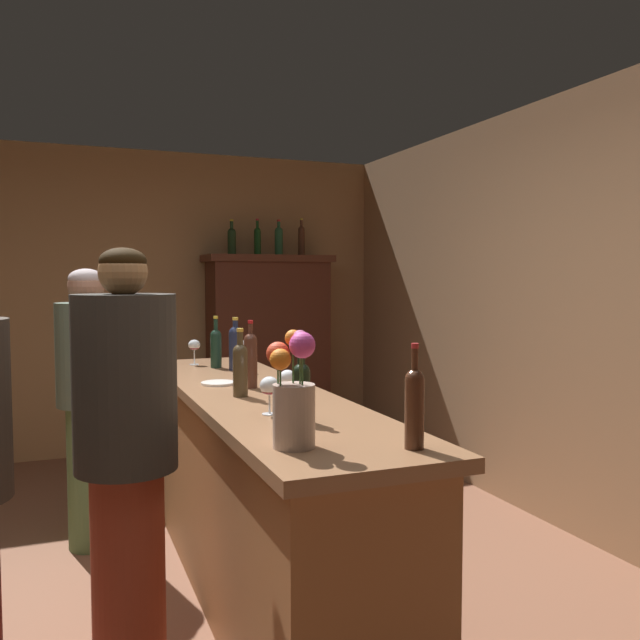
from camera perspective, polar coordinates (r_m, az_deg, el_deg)
wall_back at (r=6.04m, az=-17.92°, el=1.45°), size 5.00×0.12×2.64m
bar_counter at (r=3.32m, az=-5.49°, el=-14.48°), size 0.64×2.76×0.99m
display_cabinet at (r=5.99m, az=-4.46°, el=-2.41°), size 1.12×0.48×1.73m
wine_bottle_riesling at (r=4.05m, az=-8.91°, el=-2.22°), size 0.07×0.07×0.31m
wine_bottle_chardonnay at (r=3.28m, az=-5.97°, el=-3.24°), size 0.07×0.07×0.33m
wine_bottle_rose at (r=3.05m, az=-6.85°, el=-4.00°), size 0.07×0.07×0.31m
wine_bottle_syrah at (r=3.93m, az=-7.25°, el=-2.19°), size 0.08×0.08×0.31m
wine_bottle_malbec at (r=2.50m, az=-1.61°, el=-5.90°), size 0.07×0.07×0.28m
wine_bottle_merlot at (r=2.14m, az=8.10°, el=-7.17°), size 0.06×0.06×0.34m
wine_glass_front at (r=4.09m, az=-6.86°, el=-2.34°), size 0.08×0.08×0.17m
wine_glass_mid at (r=4.20m, az=-10.74°, el=-2.22°), size 0.07×0.07×0.16m
wine_glass_rear at (r=2.83m, az=-2.80°, el=-5.13°), size 0.07×0.07×0.15m
wine_glass_spare at (r=2.65m, az=-4.36°, el=-5.81°), size 0.08×0.08×0.15m
flower_arrangement at (r=2.13m, az=-2.34°, el=-6.53°), size 0.15×0.14×0.38m
cheese_plate at (r=3.43m, az=-8.71°, el=-5.37°), size 0.18×0.18×0.01m
display_bottle_left at (r=5.88m, az=-7.58°, el=6.85°), size 0.07×0.07×0.31m
display_bottle_midleft at (r=5.94m, az=-5.39°, el=6.90°), size 0.06×0.06×0.32m
display_bottle_center at (r=6.00m, az=-3.55°, el=6.91°), size 0.07×0.07×0.32m
display_bottle_midright at (r=6.07m, az=-1.60°, el=6.95°), size 0.06×0.06×0.34m
patron_by_cabinet at (r=3.98m, az=-19.24°, el=-6.09°), size 0.34×0.34×1.58m
patron_in_grey at (r=2.60m, az=-16.27°, el=-10.69°), size 0.37×0.37×1.64m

